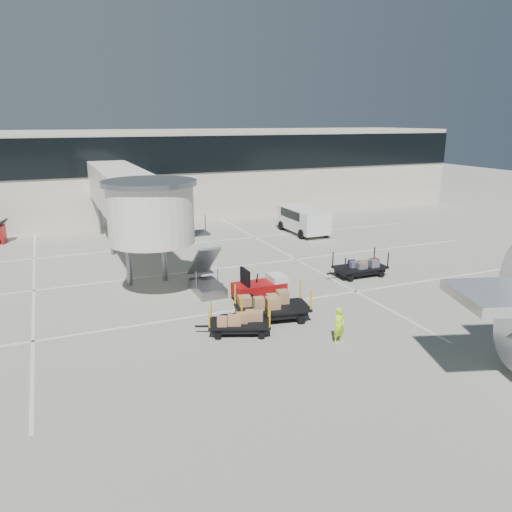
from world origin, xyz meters
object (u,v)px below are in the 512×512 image
Objects in this scene: suitcase_cart at (359,268)px; box_cart_far at (243,322)px; minivan at (302,218)px; box_cart_near at (271,308)px; baggage_tug at (261,288)px; ground_worker at (339,325)px.

suitcase_cart is 1.15× the size of box_cart_far.
minivan is at bearing 76.65° from box_cart_far.
suitcase_cart is at bearing 37.77° from box_cart_near.
ground_worker is (0.96, -5.95, 0.13)m from baggage_tug.
baggage_tug is 6.03m from ground_worker.
baggage_tug is 7.09m from suitcase_cart.
baggage_tug is 4.22m from box_cart_far.
suitcase_cart is (6.95, 1.39, -0.11)m from baggage_tug.
suitcase_cart is at bearing 11.66° from baggage_tug.
suitcase_cart is 12.04m from minivan.
minivan is at bearing 54.75° from baggage_tug.
minivan reaches higher than box_cart_far.
box_cart_far is at bearing -123.29° from baggage_tug.
minivan is at bearing 54.91° from ground_worker.
baggage_tug reaches higher than box_cart_far.
suitcase_cart reaches higher than box_cart_far.
minivan is at bearing 79.01° from suitcase_cart.
suitcase_cart is at bearing 49.65° from box_cart_far.
box_cart_far is (-2.34, -3.51, -0.14)m from baggage_tug.
baggage_tug reaches higher than box_cart_near.
box_cart_far is (-9.29, -4.90, -0.03)m from suitcase_cart.
box_cart_near is at bearing 48.26° from box_cart_far.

